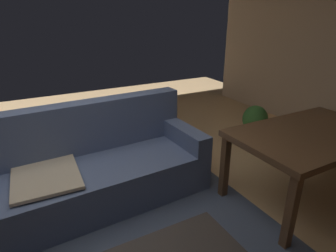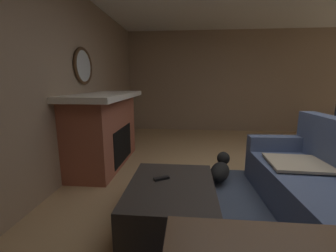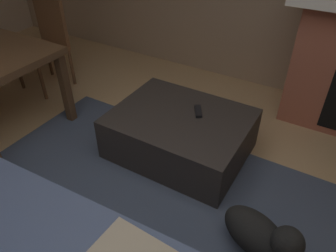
{
  "view_description": "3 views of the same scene",
  "coord_description": "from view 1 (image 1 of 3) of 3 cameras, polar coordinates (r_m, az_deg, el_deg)",
  "views": [
    {
      "loc": [
        -0.27,
        -2.14,
        1.8
      ],
      "look_at": [
        0.61,
        -0.51,
        1.06
      ],
      "focal_mm": 30.42,
      "sensor_mm": 36.0,
      "label": 1
    },
    {
      "loc": [
        2.31,
        -0.98,
        1.36
      ],
      "look_at": [
        0.45,
        -1.15,
        0.98
      ],
      "focal_mm": 23.66,
      "sensor_mm": 36.0,
      "label": 2
    },
    {
      "loc": [
        -0.67,
        0.7,
        1.81
      ],
      "look_at": [
        0.1,
        -0.58,
        0.7
      ],
      "focal_mm": 34.19,
      "sensor_mm": 36.0,
      "label": 3
    }
  ],
  "objects": [
    {
      "name": "floor",
      "position": [
        2.81,
        -17.1,
        -19.15
      ],
      "size": [
        9.5,
        9.5,
        0.0
      ],
      "primitive_type": "plane",
      "color": "tan"
    },
    {
      "name": "area_rug",
      "position": [
        2.58,
        -7.82,
        -22.65
      ],
      "size": [
        2.6,
        2.0,
        0.01
      ],
      "primitive_type": "cube",
      "color": "#3D475B",
      "rests_on": "ground"
    },
    {
      "name": "couch",
      "position": [
        3.0,
        -14.89,
        -8.34
      ],
      "size": [
        2.26,
        0.97,
        0.96
      ],
      "color": "#4C5B7F",
      "rests_on": "ground"
    },
    {
      "name": "dining_table",
      "position": [
        3.09,
        26.77,
        -2.37
      ],
      "size": [
        1.53,
        0.93,
        0.74
      ],
      "color": "#513823",
      "rests_on": "ground"
    },
    {
      "name": "potted_plant",
      "position": [
        4.4,
        17.01,
        1.05
      ],
      "size": [
        0.36,
        0.36,
        0.54
      ],
      "color": "#474C51",
      "rests_on": "ground"
    }
  ]
}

